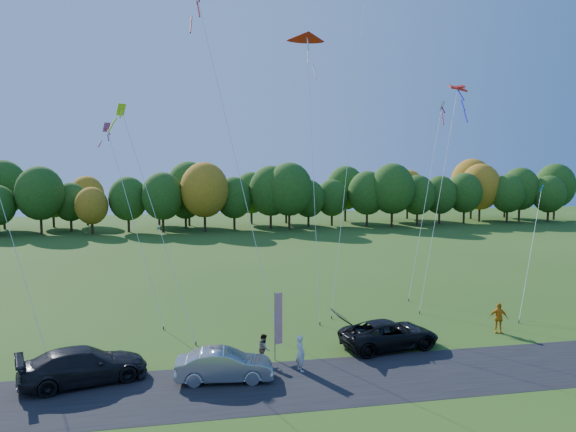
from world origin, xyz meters
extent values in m
plane|color=#2A4C14|center=(0.00, 0.00, 0.00)|extent=(160.00, 160.00, 0.00)
cube|color=black|center=(0.00, -4.00, 0.01)|extent=(90.00, 6.00, 0.01)
imported|color=black|center=(4.67, -0.02, 0.79)|extent=(5.98, 3.42, 1.57)
imported|color=#A1A0A4|center=(-4.91, -2.95, 0.77)|extent=(4.80, 2.09, 1.54)
imported|color=black|center=(-11.53, -1.88, 0.86)|extent=(6.34, 3.94, 1.71)
imported|color=silver|center=(-1.04, -2.44, 0.92)|extent=(0.63, 0.78, 1.84)
imported|color=gray|center=(-2.67, -1.00, 0.77)|extent=(0.67, 0.82, 1.55)
imported|color=orange|center=(12.26, 1.26, 0.93)|extent=(1.18, 0.80, 1.86)
cylinder|color=#999999|center=(-2.04, -0.67, 1.86)|extent=(0.06, 0.06, 3.72)
cube|color=red|center=(-1.82, -0.58, 2.23)|extent=(0.44, 0.20, 2.79)
cube|color=navy|center=(-1.82, -0.55, 3.26)|extent=(0.44, 0.19, 0.72)
cylinder|color=#4C3F33|center=(-1.30, 2.52, 0.10)|extent=(0.08, 0.08, 0.20)
cylinder|color=#4C3F33|center=(3.00, 6.16, 0.10)|extent=(0.08, 0.08, 0.20)
cylinder|color=#4C3F33|center=(1.88, 4.91, 0.10)|extent=(0.08, 0.08, 0.20)
cone|color=red|center=(2.92, 13.31, 19.89)|extent=(2.98, 2.28, 3.25)
cylinder|color=#4C3F33|center=(9.30, 6.13, 0.10)|extent=(0.08, 0.08, 0.20)
cube|color=red|center=(14.67, 11.88, 16.12)|extent=(3.12, 1.09, 1.20)
cylinder|color=#4C3F33|center=(-6.09, 2.55, 0.10)|extent=(0.08, 0.08, 0.20)
cube|color=#CCF219|center=(-10.27, 7.26, 13.69)|extent=(1.22, 1.22, 1.45)
cylinder|color=#4C3F33|center=(-14.16, 2.39, 0.10)|extent=(0.08, 0.08, 0.20)
cylinder|color=#4C3F33|center=(9.93, 9.46, 0.10)|extent=(0.08, 0.08, 0.20)
cube|color=white|center=(14.84, 14.82, 15.04)|extent=(1.27, 1.27, 1.51)
cylinder|color=#4C3F33|center=(-7.99, 5.94, 0.10)|extent=(0.08, 0.08, 0.20)
cube|color=#C34182|center=(-11.87, 13.39, 12.92)|extent=(1.13, 1.13, 1.33)
cylinder|color=#4C3F33|center=(14.72, 2.81, 0.10)|extent=(0.08, 0.08, 0.20)
cube|color=blue|center=(19.36, 7.62, 8.48)|extent=(0.91, 0.91, 1.07)
camera|label=1|loc=(-6.98, -29.19, 10.75)|focal=35.00mm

